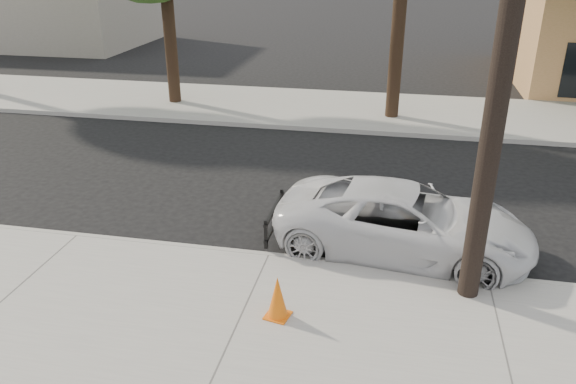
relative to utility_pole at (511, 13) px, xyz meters
The scene contains 7 objects.
ground 6.51m from the utility_pole, 143.13° to the left, with size 120.00×120.00×0.00m, color black.
near_sidewalk 6.07m from the utility_pole, 156.04° to the right, with size 90.00×4.40×0.15m, color gray.
far_sidewalk 12.64m from the utility_pole, 107.82° to the left, with size 90.00×5.00×0.15m, color gray.
curb_near 5.89m from the utility_pole, behind, with size 90.00×0.12×0.16m, color #9E9B93.
utility_pole is the anchor object (origin of this frame).
police_cruiser 4.42m from the utility_pole, 127.47° to the left, with size 2.25×4.88×1.36m, color silver.
traffic_cone 5.33m from the utility_pole, 157.21° to the right, with size 0.44×0.44×0.73m.
Camera 1 is at (2.18, -11.14, 5.59)m, focal length 35.00 mm.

